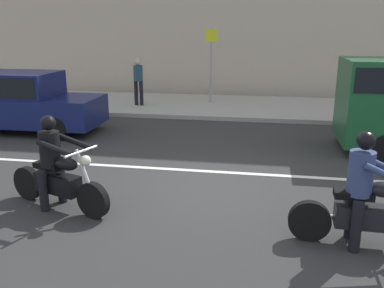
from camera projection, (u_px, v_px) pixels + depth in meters
The scene contains 8 objects.
ground_plane at pixel (208, 187), 7.99m from camera, with size 80.00×80.00×0.00m, color #2C2C2C.
sidewalk_slab at pixel (237, 107), 15.55m from camera, with size 40.00×4.40×0.14m, color #99968E.
lane_marking_stripe at pixel (182, 170), 8.96m from camera, with size 18.00×0.14×0.01m, color silver.
motorcycle_with_rider_black_leather at pixel (57, 171), 6.93m from camera, with size 2.05×0.94×1.60m.
motorcycle_with_rider_denim_blue at pixel (366, 201), 5.72m from camera, with size 2.08×0.70×1.65m.
parked_sedan_navy at pixel (19, 101), 12.05m from camera, with size 4.60×1.82×1.72m.
street_sign_post at pixel (211, 59), 15.62m from camera, with size 0.44×0.08×2.75m.
pedestrian_bystander at pixel (138, 79), 15.24m from camera, with size 0.34×0.34×1.67m.
Camera 1 is at (0.98, -7.40, 2.99)m, focal length 38.96 mm.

